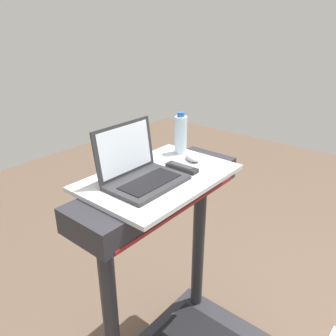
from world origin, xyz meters
TOP-DOWN VIEW (x-y plane):
  - desk_board at (0.00, 0.70)m, footprint 0.69×0.46m
  - laptop at (-0.10, 0.72)m, footprint 0.33×0.26m
  - computer_mouse at (0.23, 0.69)m, footprint 0.10×0.12m
  - water_bottle at (0.28, 0.80)m, footprint 0.06×0.06m
  - tv_remote at (0.11, 0.66)m, footprint 0.05×0.16m

SIDE VIEW (x-z plane):
  - desk_board at x=0.00m, z-range 1.13..1.15m
  - tv_remote at x=0.11m, z-range 1.15..1.18m
  - computer_mouse at x=0.23m, z-range 1.15..1.19m
  - laptop at x=-0.10m, z-range 1.08..1.32m
  - water_bottle at x=0.28m, z-range 1.15..1.36m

